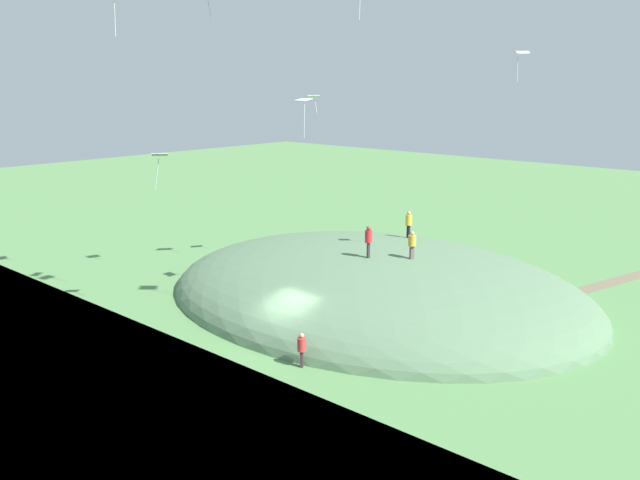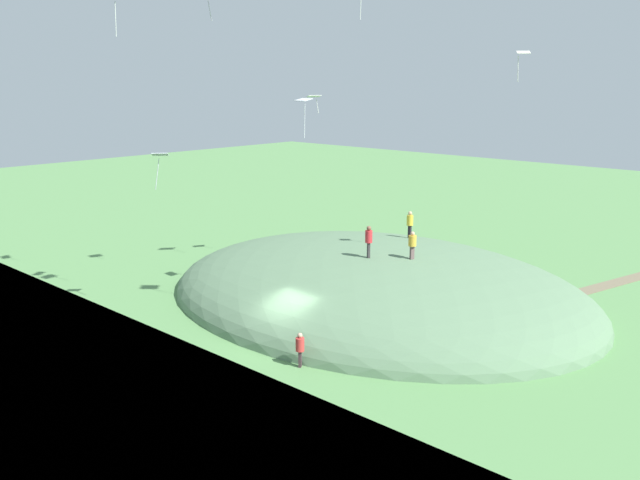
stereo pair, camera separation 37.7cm
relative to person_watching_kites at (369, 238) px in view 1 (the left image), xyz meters
The scene contains 12 objects.
ground_plane 7.86m from the person_watching_kites, behind, with size 160.00×160.00×0.00m, color #55854C.
grass_hill 4.67m from the person_watching_kites, 26.63° to the left, with size 21.37×27.24×6.09m, color #597958.
dirt_path 17.78m from the person_watching_kites, 30.22° to the right, with size 12.27×1.07×0.04m, color #6D634C.
person_watching_kites is the anchor object (origin of this frame).
person_walking_path 2.43m from the person_watching_kites, 53.54° to the right, with size 0.54×0.54×1.58m.
person_with_child 9.49m from the person_watching_kites, 161.06° to the right, with size 0.55×0.55×1.64m.
person_on_hilltop 6.56m from the person_watching_kites, 14.99° to the left, with size 0.52×0.52×1.75m.
kite_1 12.44m from the person_watching_kites, 58.03° to the right, with size 0.75×0.79×1.53m.
kite_2 11.84m from the person_watching_kites, 62.69° to the left, with size 1.06×0.95×1.19m.
kite_3 8.27m from the person_watching_kites, 120.10° to the left, with size 0.70×0.95×2.17m.
kite_5 12.13m from the person_watching_kites, 140.00° to the left, with size 1.00×0.98×1.96m.
kite_9 18.18m from the person_watching_kites, 134.99° to the left, with size 0.73×0.64×1.98m.
Camera 1 is at (-22.46, -22.72, 12.72)m, focal length 38.06 mm.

